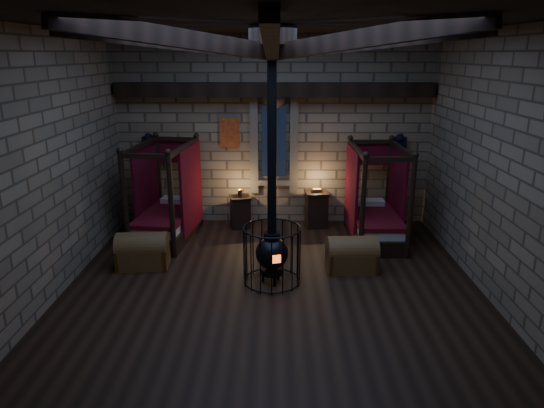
{
  "coord_description": "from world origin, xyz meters",
  "views": [
    {
      "loc": [
        0.06,
        -7.38,
        3.81
      ],
      "look_at": [
        -0.02,
        0.6,
        1.32
      ],
      "focal_mm": 32.0,
      "sensor_mm": 36.0,
      "label": 1
    }
  ],
  "objects_px": {
    "bed_right": "(374,217)",
    "trunk_left": "(143,251)",
    "trunk_right": "(352,255)",
    "stove": "(272,249)",
    "bed_left": "(167,215)"
  },
  "relations": [
    {
      "from": "bed_right",
      "to": "trunk_left",
      "type": "bearing_deg",
      "value": -163.29
    },
    {
      "from": "trunk_right",
      "to": "stove",
      "type": "xyz_separation_m",
      "value": [
        -1.45,
        -0.52,
        0.32
      ]
    },
    {
      "from": "trunk_right",
      "to": "trunk_left",
      "type": "bearing_deg",
      "value": 175.12
    },
    {
      "from": "trunk_right",
      "to": "stove",
      "type": "bearing_deg",
      "value": -163.47
    },
    {
      "from": "bed_left",
      "to": "stove",
      "type": "relative_size",
      "value": 0.51
    },
    {
      "from": "bed_right",
      "to": "trunk_left",
      "type": "relative_size",
      "value": 2.07
    },
    {
      "from": "trunk_right",
      "to": "bed_left",
      "type": "bearing_deg",
      "value": 153.46
    },
    {
      "from": "bed_left",
      "to": "trunk_right",
      "type": "height_order",
      "value": "bed_left"
    },
    {
      "from": "bed_left",
      "to": "trunk_right",
      "type": "relative_size",
      "value": 2.22
    },
    {
      "from": "trunk_left",
      "to": "trunk_right",
      "type": "bearing_deg",
      "value": -6.43
    },
    {
      "from": "bed_right",
      "to": "trunk_left",
      "type": "xyz_separation_m",
      "value": [
        -4.55,
        -1.42,
        -0.19
      ]
    },
    {
      "from": "bed_right",
      "to": "stove",
      "type": "relative_size",
      "value": 0.49
    },
    {
      "from": "bed_left",
      "to": "trunk_right",
      "type": "distance_m",
      "value": 4.04
    },
    {
      "from": "bed_left",
      "to": "bed_right",
      "type": "height_order",
      "value": "bed_left"
    },
    {
      "from": "bed_left",
      "to": "trunk_left",
      "type": "bearing_deg",
      "value": -88.81
    }
  ]
}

